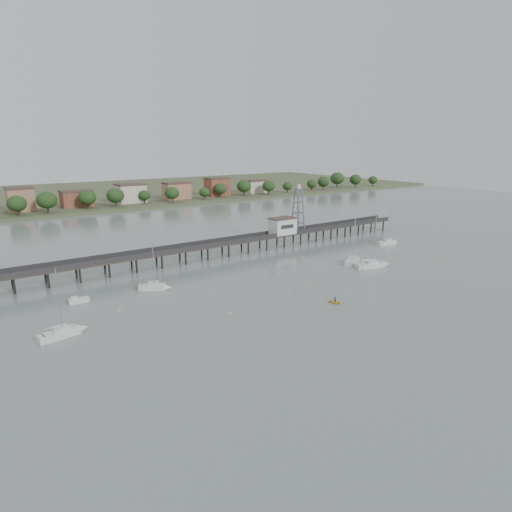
{
  "coord_description": "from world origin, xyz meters",
  "views": [
    {
      "loc": [
        -59.82,
        -46.07,
        32.47
      ],
      "look_at": [
        1.98,
        42.0,
        4.0
      ],
      "focal_mm": 30.0,
      "sensor_mm": 36.0,
      "label": 1
    }
  ],
  "objects_px": {
    "sailboat_a": "(68,332)",
    "yellow_dinghy": "(335,303)",
    "sailboat_b": "(158,287)",
    "white_tender": "(79,300)",
    "pier": "(215,245)",
    "sailboat_c": "(354,260)",
    "sailboat_e": "(390,243)",
    "sailboat_d": "(376,265)",
    "lattice_tower": "(298,210)"
  },
  "relations": [
    {
      "from": "lattice_tower",
      "to": "sailboat_e",
      "type": "xyz_separation_m",
      "value": [
        24.04,
        -18.82,
        -10.45
      ]
    },
    {
      "from": "sailboat_a",
      "to": "lattice_tower",
      "type": "bearing_deg",
      "value": 11.03
    },
    {
      "from": "lattice_tower",
      "to": "sailboat_a",
      "type": "height_order",
      "value": "lattice_tower"
    },
    {
      "from": "sailboat_d",
      "to": "sailboat_c",
      "type": "distance_m",
      "value": 6.85
    },
    {
      "from": "sailboat_e",
      "to": "sailboat_d",
      "type": "distance_m",
      "value": 28.93
    },
    {
      "from": "sailboat_e",
      "to": "white_tender",
      "type": "xyz_separation_m",
      "value": [
        -97.44,
        3.3,
        -0.16
      ]
    },
    {
      "from": "sailboat_b",
      "to": "sailboat_d",
      "type": "height_order",
      "value": "sailboat_d"
    },
    {
      "from": "lattice_tower",
      "to": "sailboat_b",
      "type": "distance_m",
      "value": 60.08
    },
    {
      "from": "sailboat_d",
      "to": "sailboat_a",
      "type": "height_order",
      "value": "sailboat_d"
    },
    {
      "from": "sailboat_e",
      "to": "sailboat_a",
      "type": "distance_m",
      "value": 103.56
    },
    {
      "from": "yellow_dinghy",
      "to": "sailboat_d",
      "type": "bearing_deg",
      "value": 2.43
    },
    {
      "from": "sailboat_c",
      "to": "yellow_dinghy",
      "type": "xyz_separation_m",
      "value": [
        -27.2,
        -19.64,
        -0.64
      ]
    },
    {
      "from": "sailboat_b",
      "to": "yellow_dinghy",
      "type": "bearing_deg",
      "value": -16.01
    },
    {
      "from": "pier",
      "to": "lattice_tower",
      "type": "distance_m",
      "value": 32.34
    },
    {
      "from": "sailboat_b",
      "to": "white_tender",
      "type": "relative_size",
      "value": 2.7
    },
    {
      "from": "sailboat_d",
      "to": "yellow_dinghy",
      "type": "bearing_deg",
      "value": -139.83
    },
    {
      "from": "lattice_tower",
      "to": "sailboat_b",
      "type": "xyz_separation_m",
      "value": [
        -56.55,
        -17.39,
        -10.45
      ]
    },
    {
      "from": "pier",
      "to": "lattice_tower",
      "type": "height_order",
      "value": "lattice_tower"
    },
    {
      "from": "sailboat_e",
      "to": "lattice_tower",
      "type": "bearing_deg",
      "value": 152.14
    },
    {
      "from": "sailboat_e",
      "to": "sailboat_d",
      "type": "xyz_separation_m",
      "value": [
        -24.75,
        -14.98,
        -0.01
      ]
    },
    {
      "from": "sailboat_b",
      "to": "sailboat_d",
      "type": "bearing_deg",
      "value": 15.06
    },
    {
      "from": "pier",
      "to": "sailboat_c",
      "type": "xyz_separation_m",
      "value": [
        29.14,
        -27.15,
        -3.16
      ]
    },
    {
      "from": "lattice_tower",
      "to": "sailboat_b",
      "type": "height_order",
      "value": "lattice_tower"
    },
    {
      "from": "lattice_tower",
      "to": "sailboat_a",
      "type": "bearing_deg",
      "value": -158.52
    },
    {
      "from": "sailboat_a",
      "to": "sailboat_c",
      "type": "height_order",
      "value": "sailboat_c"
    },
    {
      "from": "pier",
      "to": "lattice_tower",
      "type": "bearing_deg",
      "value": 0.0
    },
    {
      "from": "sailboat_a",
      "to": "sailboat_e",
      "type": "bearing_deg",
      "value": -3.69
    },
    {
      "from": "pier",
      "to": "sailboat_e",
      "type": "height_order",
      "value": "sailboat_e"
    },
    {
      "from": "white_tender",
      "to": "yellow_dinghy",
      "type": "bearing_deg",
      "value": -27.87
    },
    {
      "from": "sailboat_e",
      "to": "sailboat_c",
      "type": "xyz_separation_m",
      "value": [
        -26.4,
        -8.33,
        -0.01
      ]
    },
    {
      "from": "sailboat_d",
      "to": "sailboat_a",
      "type": "relative_size",
      "value": 1.19
    },
    {
      "from": "pier",
      "to": "sailboat_c",
      "type": "height_order",
      "value": "sailboat_c"
    },
    {
      "from": "sailboat_a",
      "to": "yellow_dinghy",
      "type": "relative_size",
      "value": 5.07
    },
    {
      "from": "pier",
      "to": "yellow_dinghy",
      "type": "distance_m",
      "value": 46.98
    },
    {
      "from": "sailboat_d",
      "to": "white_tender",
      "type": "relative_size",
      "value": 3.65
    },
    {
      "from": "white_tender",
      "to": "yellow_dinghy",
      "type": "relative_size",
      "value": 1.66
    },
    {
      "from": "lattice_tower",
      "to": "sailboat_b",
      "type": "relative_size",
      "value": 1.36
    },
    {
      "from": "sailboat_c",
      "to": "pier",
      "type": "bearing_deg",
      "value": 110.73
    },
    {
      "from": "lattice_tower",
      "to": "sailboat_d",
      "type": "xyz_separation_m",
      "value": [
        -0.72,
        -33.8,
        -10.47
      ]
    },
    {
      "from": "sailboat_e",
      "to": "sailboat_c",
      "type": "bearing_deg",
      "value": -152.29
    },
    {
      "from": "pier",
      "to": "sailboat_c",
      "type": "bearing_deg",
      "value": -42.98
    },
    {
      "from": "sailboat_d",
      "to": "white_tender",
      "type": "height_order",
      "value": "sailboat_d"
    },
    {
      "from": "yellow_dinghy",
      "to": "sailboat_e",
      "type": "bearing_deg",
      "value": 5.74
    },
    {
      "from": "yellow_dinghy",
      "to": "sailboat_a",
      "type": "bearing_deg",
      "value": 140.42
    },
    {
      "from": "sailboat_d",
      "to": "sailboat_c",
      "type": "bearing_deg",
      "value": 119.81
    },
    {
      "from": "sailboat_c",
      "to": "sailboat_d",
      "type": "bearing_deg",
      "value": -102.41
    },
    {
      "from": "sailboat_b",
      "to": "sailboat_a",
      "type": "height_order",
      "value": "sailboat_a"
    },
    {
      "from": "sailboat_a",
      "to": "sailboat_c",
      "type": "xyz_separation_m",
      "value": [
        76.44,
        3.86,
        -0.0
      ]
    },
    {
      "from": "sailboat_e",
      "to": "sailboat_c",
      "type": "distance_m",
      "value": 27.68
    },
    {
      "from": "sailboat_b",
      "to": "white_tender",
      "type": "bearing_deg",
      "value": -154.9
    }
  ]
}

